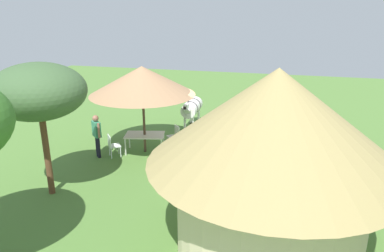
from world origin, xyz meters
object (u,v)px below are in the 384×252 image
Objects in this scene: thatched_hut at (273,152)px; standing_watcher at (247,114)px; acacia_tree_behind_hut at (38,92)px; shade_umbrella at (142,80)px; patio_chair_east_end at (175,135)px; zebra_by_umbrella at (192,108)px; striped_lounge_chair at (190,151)px; zebra_nearest_camera at (281,138)px; patio_chair_near_lawn at (112,144)px; guest_beside_umbrella at (97,132)px; patio_dining_table at (145,136)px.

thatched_hut reaches higher than standing_watcher.
shade_umbrella is at bearing -112.49° from acacia_tree_behind_hut.
zebra_by_umbrella reaches higher than patio_chair_east_end.
patio_chair_east_end is 1.34m from striped_lounge_chair.
zebra_nearest_camera is (-0.23, -5.13, -1.49)m from thatched_hut.
patio_chair_near_lawn is 0.53× the size of standing_watcher.
standing_watcher is at bearing -102.44° from guest_beside_umbrella.
zebra_nearest_camera reaches higher than striped_lounge_chair.
patio_dining_table is at bearing -112.49° from acacia_tree_behind_hut.
patio_chair_east_end is 0.22× the size of acacia_tree_behind_hut.
patio_chair_east_end is 0.40× the size of zebra_by_umbrella.
thatched_hut is at bearing 115.77° from zebra_by_umbrella.
guest_beside_umbrella is 1.93× the size of striped_lounge_chair.
zebra_nearest_camera is 8.40m from acacia_tree_behind_hut.
acacia_tree_behind_hut is (6.95, 4.12, 2.28)m from zebra_nearest_camera.
shade_umbrella is at bearing 26.57° from patio_dining_table.
patio_chair_east_end is 2.62m from patio_chair_near_lawn.
guest_beside_umbrella reaches higher than zebra_nearest_camera.
striped_lounge_chair is (-1.91, 0.12, -2.68)m from shade_umbrella.
patio_chair_east_end is 4.39m from zebra_nearest_camera.
thatched_hut is at bearing 18.26° from patio_chair_near_lawn.
patio_chair_east_end is at bearing 90.92° from patio_chair_near_lawn.
guest_beside_umbrella is at bearing -111.72° from patio_chair_near_lawn.
patio_chair_near_lawn is at bearing 101.82° from standing_watcher.
zebra_nearest_camera is 0.95× the size of zebra_by_umbrella.
acacia_tree_behind_hut reaches higher than patio_chair_near_lawn.
guest_beside_umbrella is (1.58, 0.96, -1.91)m from shade_umbrella.
acacia_tree_behind_hut reaches higher than guest_beside_umbrella.
zebra_nearest_camera is at bearing -149.32° from acacia_tree_behind_hut.
zebra_by_umbrella is (0.80, -3.49, 0.76)m from striped_lounge_chair.
striped_lounge_chair is 3.52m from zebra_nearest_camera.
patio_dining_table is at bearing -106.60° from guest_beside_umbrella.
patio_chair_near_lawn is at bearing -11.79° from zebra_nearest_camera.
thatched_hut is 3.37× the size of guest_beside_umbrella.
patio_chair_east_end and patio_chair_near_lawn have the same top height.
zebra_nearest_camera reaches higher than zebra_by_umbrella.
patio_chair_near_lawn is (2.05, 1.64, 0.00)m from patio_chair_east_end.
patio_chair_east_end is 0.53× the size of guest_beside_umbrella.
patio_chair_near_lawn is 0.22× the size of acacia_tree_behind_hut.
thatched_hut is 6.40× the size of patio_chair_east_end.
striped_lounge_chair is at bearing -132.90° from acacia_tree_behind_hut.
zebra_by_umbrella is (-2.14, -4.17, 0.49)m from patio_chair_near_lawn.
shade_umbrella reaches higher than striped_lounge_chair.
patio_dining_table is 0.80× the size of zebra_nearest_camera.
zebra_by_umbrella is at bearing -57.59° from zebra_nearest_camera.
acacia_tree_behind_hut is (0.59, 3.12, 2.76)m from patio_chair_near_lawn.
patio_chair_near_lawn is at bearing 62.91° from zebra_by_umbrella.
zebra_by_umbrella is at bearing -41.69° from patio_chair_east_end.
shade_umbrella is at bearing -18.60° from zebra_nearest_camera.
zebra_by_umbrella is at bearing 115.06° from patio_chair_near_lawn.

